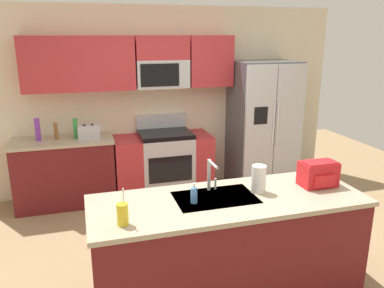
# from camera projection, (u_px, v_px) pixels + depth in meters

# --- Properties ---
(ground_plane) EXTENTS (9.00, 9.00, 0.00)m
(ground_plane) POSITION_uv_depth(u_px,v_px,m) (209.00, 257.00, 4.00)
(ground_plane) COLOR #997A56
(ground_plane) RESTS_ON ground
(kitchen_wall_unit) EXTENTS (5.20, 0.43, 2.60)m
(kitchen_wall_unit) POSITION_uv_depth(u_px,v_px,m) (154.00, 89.00, 5.48)
(kitchen_wall_unit) COLOR beige
(kitchen_wall_unit) RESTS_ON ground
(back_counter) EXTENTS (1.29, 0.63, 0.90)m
(back_counter) POSITION_uv_depth(u_px,v_px,m) (65.00, 172.00, 5.16)
(back_counter) COLOR maroon
(back_counter) RESTS_ON ground
(range_oven) EXTENTS (1.36, 0.61, 1.10)m
(range_oven) POSITION_uv_depth(u_px,v_px,m) (163.00, 163.00, 5.52)
(range_oven) COLOR #B7BABF
(range_oven) RESTS_ON ground
(refrigerator) EXTENTS (0.90, 0.76, 1.85)m
(refrigerator) POSITION_uv_depth(u_px,v_px,m) (263.00, 125.00, 5.73)
(refrigerator) COLOR #4C4F54
(refrigerator) RESTS_ON ground
(island_counter) EXTENTS (2.31, 0.83, 0.90)m
(island_counter) POSITION_uv_depth(u_px,v_px,m) (227.00, 246.00, 3.35)
(island_counter) COLOR maroon
(island_counter) RESTS_ON ground
(toaster) EXTENTS (0.28, 0.16, 0.18)m
(toaster) POSITION_uv_depth(u_px,v_px,m) (89.00, 132.00, 5.05)
(toaster) COLOR #B7BABF
(toaster) RESTS_ON back_counter
(pepper_mill) EXTENTS (0.05, 0.05, 0.22)m
(pepper_mill) POSITION_uv_depth(u_px,v_px,m) (56.00, 131.00, 4.98)
(pepper_mill) COLOR brown
(pepper_mill) RESTS_ON back_counter
(bottle_green) EXTENTS (0.06, 0.06, 0.26)m
(bottle_green) POSITION_uv_depth(u_px,v_px,m) (76.00, 128.00, 5.06)
(bottle_green) COLOR green
(bottle_green) RESTS_ON back_counter
(bottle_purple) EXTENTS (0.07, 0.07, 0.29)m
(bottle_purple) POSITION_uv_depth(u_px,v_px,m) (38.00, 130.00, 4.92)
(bottle_purple) COLOR purple
(bottle_purple) RESTS_ON back_counter
(sink_faucet) EXTENTS (0.09, 0.21, 0.28)m
(sink_faucet) POSITION_uv_depth(u_px,v_px,m) (211.00, 173.00, 3.33)
(sink_faucet) COLOR #B7BABF
(sink_faucet) RESTS_ON island_counter
(drink_cup_yellow) EXTENTS (0.08, 0.08, 0.28)m
(drink_cup_yellow) POSITION_uv_depth(u_px,v_px,m) (123.00, 214.00, 2.76)
(drink_cup_yellow) COLOR yellow
(drink_cup_yellow) RESTS_ON island_counter
(soap_dispenser) EXTENTS (0.06, 0.06, 0.17)m
(soap_dispenser) POSITION_uv_depth(u_px,v_px,m) (194.00, 195.00, 3.12)
(soap_dispenser) COLOR #4C8CD8
(soap_dispenser) RESTS_ON island_counter
(paper_towel_roll) EXTENTS (0.12, 0.12, 0.24)m
(paper_towel_roll) POSITION_uv_depth(u_px,v_px,m) (259.00, 179.00, 3.32)
(paper_towel_roll) COLOR white
(paper_towel_roll) RESTS_ON island_counter
(backpack) EXTENTS (0.32, 0.22, 0.23)m
(backpack) POSITION_uv_depth(u_px,v_px,m) (318.00, 173.00, 3.46)
(backpack) COLOR red
(backpack) RESTS_ON island_counter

